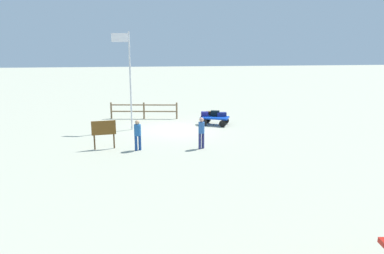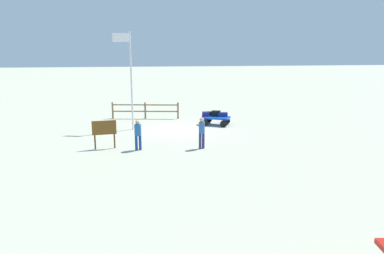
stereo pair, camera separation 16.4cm
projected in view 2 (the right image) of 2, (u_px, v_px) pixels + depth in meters
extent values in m
plane|color=#ABAC94|center=(180.00, 129.00, 23.78)|extent=(120.00, 120.00, 0.00)
cube|color=#0D3AB1|center=(216.00, 118.00, 24.94)|extent=(2.02, 1.57, 0.10)
cube|color=#0D3AB1|center=(203.00, 117.00, 25.17)|extent=(0.42, 0.87, 0.10)
cylinder|color=black|center=(205.00, 123.00, 24.70)|extent=(0.46, 0.28, 0.45)
cylinder|color=black|center=(208.00, 120.00, 25.64)|extent=(0.46, 0.28, 0.45)
cylinder|color=black|center=(224.00, 124.00, 24.36)|extent=(0.46, 0.28, 0.45)
cylinder|color=black|center=(227.00, 121.00, 25.29)|extent=(0.46, 0.28, 0.45)
cube|color=#47341F|center=(211.00, 113.00, 25.49)|extent=(0.59, 0.43, 0.25)
cube|color=black|center=(216.00, 113.00, 25.09)|extent=(0.62, 0.46, 0.36)
cube|color=navy|center=(206.00, 114.00, 25.15)|extent=(0.53, 0.43, 0.28)
cube|color=navy|center=(223.00, 114.00, 25.03)|extent=(0.62, 0.34, 0.27)
cylinder|color=navy|center=(203.00, 141.00, 19.53)|extent=(0.14, 0.14, 0.82)
cylinder|color=navy|center=(200.00, 141.00, 19.42)|extent=(0.14, 0.14, 0.82)
cylinder|color=#2C5BA3|center=(202.00, 128.00, 19.32)|extent=(0.42, 0.42, 0.58)
sphere|color=tan|center=(202.00, 120.00, 19.23)|extent=(0.24, 0.24, 0.24)
cylinder|color=navy|center=(140.00, 143.00, 19.26)|extent=(0.14, 0.14, 0.77)
cylinder|color=navy|center=(136.00, 143.00, 19.18)|extent=(0.14, 0.14, 0.77)
cylinder|color=#205B9E|center=(138.00, 130.00, 19.07)|extent=(0.44, 0.44, 0.57)
sphere|color=tan|center=(138.00, 122.00, 18.98)|extent=(0.23, 0.23, 0.23)
cylinder|color=silver|center=(131.00, 82.00, 23.16)|extent=(0.10, 0.10, 5.97)
cube|color=white|center=(121.00, 38.00, 22.52)|extent=(0.98, 0.24, 0.52)
cylinder|color=#4C3319|center=(115.00, 141.00, 19.60)|extent=(0.08, 0.08, 0.75)
cylinder|color=#4C3319|center=(95.00, 142.00, 19.36)|extent=(0.08, 0.08, 0.75)
cube|color=brown|center=(104.00, 128.00, 19.32)|extent=(1.21, 0.25, 0.73)
cylinder|color=brown|center=(178.00, 111.00, 26.94)|extent=(0.12, 0.12, 1.17)
cylinder|color=brown|center=(145.00, 111.00, 27.00)|extent=(0.12, 0.12, 1.17)
cylinder|color=brown|center=(113.00, 110.00, 27.05)|extent=(0.12, 0.12, 1.17)
cube|color=brown|center=(145.00, 105.00, 26.91)|extent=(4.64, 0.69, 0.08)
cube|color=brown|center=(145.00, 111.00, 27.01)|extent=(4.64, 0.69, 0.08)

